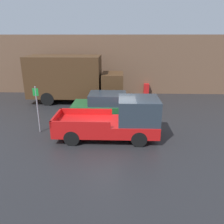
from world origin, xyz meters
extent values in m
plane|color=#232326|center=(0.00, 0.00, 0.00)|extent=(60.00, 60.00, 0.00)
cube|color=brown|center=(0.00, 9.08, 2.59)|extent=(28.00, 0.15, 5.17)
cube|color=red|center=(-0.30, -0.40, 0.64)|extent=(5.24, 2.00, 0.60)
cube|color=#28333D|center=(1.32, -0.40, 1.55)|extent=(1.99, 1.88, 1.22)
cube|color=red|center=(-1.48, 0.55, 1.10)|extent=(2.88, 0.10, 0.33)
cube|color=red|center=(-1.48, -1.35, 1.10)|extent=(2.88, 0.10, 0.33)
cube|color=red|center=(-2.87, -0.40, 1.10)|extent=(0.10, 2.00, 0.33)
cylinder|color=black|center=(1.32, 0.48, 0.38)|extent=(0.77, 0.26, 0.77)
cylinder|color=black|center=(1.32, -1.29, 0.38)|extent=(0.77, 0.26, 0.77)
cylinder|color=black|center=(-1.92, 0.48, 0.38)|extent=(0.77, 0.26, 0.77)
cylinder|color=black|center=(-1.92, -1.29, 0.38)|extent=(0.77, 0.26, 0.77)
cube|color=#1E592D|center=(-0.52, 2.67, 0.61)|extent=(4.28, 2.00, 0.66)
cube|color=#28333D|center=(-0.39, 2.67, 1.28)|extent=(2.35, 1.76, 0.68)
cylinder|color=black|center=(0.80, 3.57, 0.33)|extent=(0.66, 0.22, 0.66)
cylinder|color=black|center=(0.80, 1.77, 0.33)|extent=(0.66, 0.22, 0.66)
cylinder|color=black|center=(-1.85, 3.57, 0.33)|extent=(0.66, 0.22, 0.66)
cylinder|color=black|center=(-1.85, 1.77, 0.33)|extent=(0.66, 0.22, 0.66)
cube|color=#472D19|center=(-0.19, 6.29, 1.39)|extent=(1.63, 2.46, 1.82)
cube|color=#472D19|center=(-3.98, 6.29, 2.05)|extent=(5.64, 2.59, 3.13)
cylinder|color=black|center=(-0.49, 7.45, 0.51)|extent=(1.01, 0.30, 1.01)
cylinder|color=black|center=(-0.49, 5.12, 0.51)|extent=(1.01, 0.30, 1.01)
cylinder|color=black|center=(-5.13, 7.45, 0.51)|extent=(1.01, 0.30, 1.01)
cylinder|color=black|center=(-5.13, 5.12, 0.51)|extent=(1.01, 0.30, 1.01)
cylinder|color=gray|center=(-4.03, 0.21, 1.29)|extent=(0.07, 0.07, 2.58)
cube|color=#198C33|center=(-4.03, 0.19, 2.28)|extent=(0.30, 0.02, 0.40)
cube|color=red|center=(2.80, 8.75, 0.49)|extent=(0.45, 0.40, 0.97)
camera|label=1|loc=(0.36, -10.77, 5.05)|focal=35.00mm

